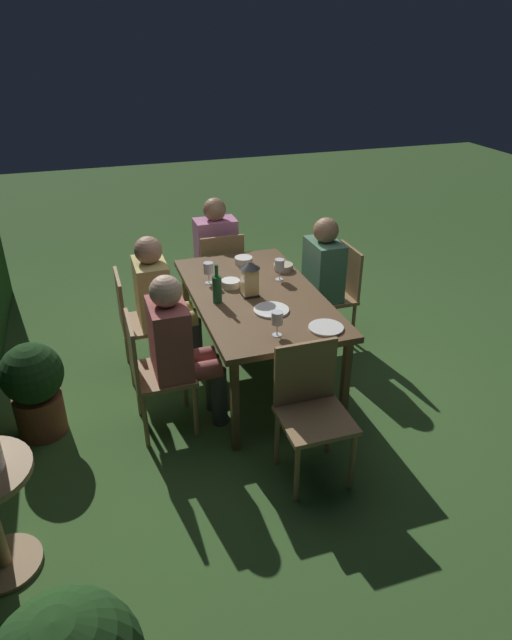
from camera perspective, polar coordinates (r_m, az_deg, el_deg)
name	(u,v)px	position (r m, az deg, el deg)	size (l,w,h in m)	color
ground_plane	(256,377)	(4.53, 0.00, -5.89)	(16.00, 16.00, 0.00)	#385B28
dining_table	(256,300)	(4.18, 0.00, 2.04)	(1.68, 0.92, 0.75)	brown
chair_head_far	(220,272)	(5.22, -3.70, 4.96)	(0.40, 0.42, 0.87)	#937047
person_in_pink	(214,249)	(5.34, -4.29, 7.25)	(0.48, 0.38, 1.15)	#C675A3
chair_side_right_a	(152,369)	(3.81, -10.58, -4.98)	(0.42, 0.40, 0.87)	#937047
person_in_rust	(180,345)	(3.75, -7.83, -2.57)	(0.38, 0.47, 1.15)	#9E4C47
chair_side_left_b	(336,290)	(4.88, 8.21, 3.02)	(0.42, 0.40, 0.87)	#937047
person_in_green	(316,277)	(4.74, 6.19, 4.39)	(0.38, 0.47, 1.15)	#4C7A5B
chair_side_right_b	(138,319)	(4.46, -12.03, 0.11)	(0.42, 0.40, 0.87)	#937047
person_in_mustard	(161,298)	(4.41, -9.71, 2.22)	(0.38, 0.47, 1.15)	tan
chair_head_near	(311,406)	(3.42, 5.70, -8.82)	(0.40, 0.42, 0.87)	#937047
lantern_centerpiece	(250,277)	(4.07, -0.66, 4.45)	(0.15, 0.15, 0.27)	black
green_bottle_on_table	(217,289)	(3.98, -4.01, 3.24)	(0.07, 0.07, 0.29)	#1E5B2D
wine_glass_a	(279,266)	(4.34, 2.42, 5.59)	(0.08, 0.08, 0.17)	silver
wine_glass_b	(208,269)	(4.29, -4.91, 5.23)	(0.08, 0.08, 0.17)	silver
wine_glass_c	(277,319)	(3.54, 2.19, 0.09)	(0.08, 0.08, 0.17)	silver
plate_a	(271,310)	(3.89, 1.58, 1.03)	(0.25, 0.25, 0.01)	white
plate_b	(326,328)	(3.70, 7.19, -0.79)	(0.23, 0.23, 0.01)	silver
bowl_olives	(231,283)	(4.25, -2.62, 3.78)	(0.14, 0.14, 0.06)	silver
bowl_bread	(244,260)	(4.68, -1.29, 6.16)	(0.15, 0.15, 0.06)	silver
bowl_salad	(283,267)	(4.56, 2.81, 5.48)	(0.16, 0.16, 0.05)	#BCAD8E
potted_plant_corner	(34,386)	(4.04, -21.78, -6.34)	(0.42, 0.42, 0.69)	brown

